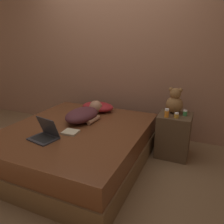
# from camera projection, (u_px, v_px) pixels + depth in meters

# --- Properties ---
(ground_plane) EXTENTS (12.00, 12.00, 0.00)m
(ground_plane) POSITION_uv_depth(u_px,v_px,m) (78.00, 160.00, 2.81)
(ground_plane) COLOR brown
(wall_back) EXTENTS (8.00, 0.06, 2.60)m
(wall_back) POSITION_uv_depth(u_px,v_px,m) (115.00, 52.00, 3.45)
(wall_back) COLOR #996B51
(wall_back) RESTS_ON ground_plane
(bed) EXTENTS (1.64, 1.86, 0.46)m
(bed) POSITION_uv_depth(u_px,v_px,m) (77.00, 145.00, 2.74)
(bed) COLOR brown
(bed) RESTS_ON ground_plane
(nightstand) EXTENTS (0.41, 0.41, 0.57)m
(nightstand) POSITION_uv_depth(u_px,v_px,m) (174.00, 135.00, 2.88)
(nightstand) COLOR brown
(nightstand) RESTS_ON ground_plane
(pillow) EXTENTS (0.49, 0.34, 0.13)m
(pillow) POSITION_uv_depth(u_px,v_px,m) (98.00, 107.00, 3.27)
(pillow) COLOR maroon
(pillow) RESTS_ON bed
(person_lying) EXTENTS (0.39, 0.73, 0.19)m
(person_lying) POSITION_uv_depth(u_px,v_px,m) (85.00, 114.00, 2.91)
(person_lying) COLOR #4C2328
(person_lying) RESTS_ON bed
(laptop) EXTENTS (0.32, 0.28, 0.23)m
(laptop) POSITION_uv_depth(u_px,v_px,m) (45.00, 134.00, 2.36)
(laptop) COLOR #333338
(laptop) RESTS_ON bed
(teddy_bear) EXTENTS (0.22, 0.22, 0.34)m
(teddy_bear) POSITION_uv_depth(u_px,v_px,m) (175.00, 102.00, 2.82)
(teddy_bear) COLOR brown
(teddy_bear) RESTS_ON nightstand
(bottle_green) EXTENTS (0.05, 0.05, 0.07)m
(bottle_green) POSITION_uv_depth(u_px,v_px,m) (185.00, 113.00, 2.74)
(bottle_green) COLOR #3D8E4C
(bottle_green) RESTS_ON nightstand
(bottle_orange) EXTENTS (0.05, 0.05, 0.11)m
(bottle_orange) POSITION_uv_depth(u_px,v_px,m) (167.00, 113.00, 2.68)
(bottle_orange) COLOR orange
(bottle_orange) RESTS_ON nightstand
(bottle_amber) EXTENTS (0.05, 0.05, 0.07)m
(bottle_amber) POSITION_uv_depth(u_px,v_px,m) (176.00, 115.00, 2.66)
(bottle_amber) COLOR gold
(bottle_amber) RESTS_ON nightstand
(book) EXTENTS (0.18, 0.17, 0.02)m
(book) POSITION_uv_depth(u_px,v_px,m) (71.00, 132.00, 2.50)
(book) COLOR #C6B793
(book) RESTS_ON bed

